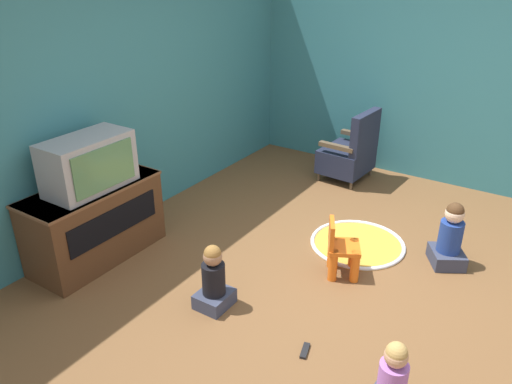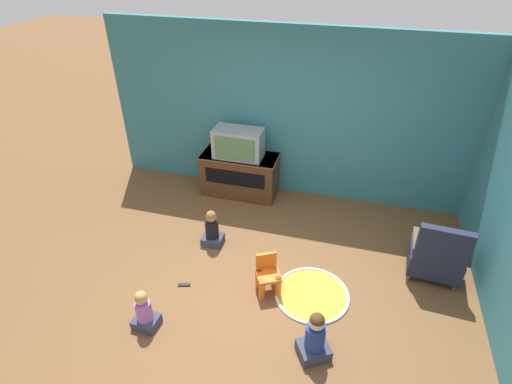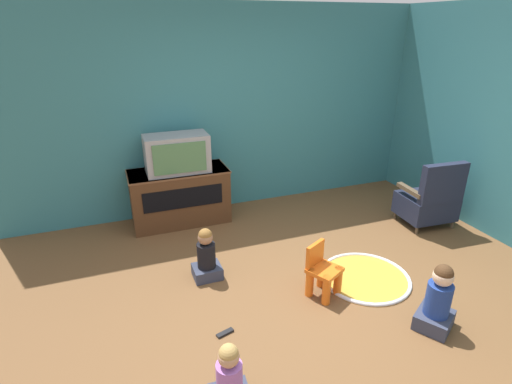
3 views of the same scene
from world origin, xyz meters
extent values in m
plane|color=brown|center=(0.00, 0.00, 0.00)|extent=(30.00, 30.00, 0.00)
cube|color=teal|center=(-0.16, 2.36, 1.31)|extent=(5.68, 0.12, 2.62)
cube|color=teal|center=(2.62, -0.29, 1.31)|extent=(0.12, 5.42, 2.62)
cube|color=#4C2D19|center=(-0.84, 2.02, 0.35)|extent=(1.19, 0.53, 0.69)
cube|color=brown|center=(-0.84, 2.02, 0.68)|extent=(1.22, 0.54, 0.02)
cube|color=black|center=(-0.84, 1.76, 0.43)|extent=(0.95, 0.01, 0.25)
cube|color=#939399|center=(-0.84, 1.99, 0.92)|extent=(0.75, 0.38, 0.46)
cube|color=#47754C|center=(-0.84, 1.79, 0.92)|extent=(0.62, 0.02, 0.36)
cylinder|color=brown|center=(2.32, 1.09, 0.05)|extent=(0.04, 0.04, 0.10)
cylinder|color=brown|center=(1.80, 1.12, 0.05)|extent=(0.04, 0.04, 0.10)
cylinder|color=brown|center=(2.29, 0.65, 0.05)|extent=(0.04, 0.04, 0.10)
cylinder|color=brown|center=(1.77, 0.68, 0.05)|extent=(0.04, 0.04, 0.10)
cube|color=#1E2338|center=(2.05, 0.89, 0.24)|extent=(0.65, 0.56, 0.29)
cube|color=#1E2338|center=(2.03, 0.67, 0.63)|extent=(0.59, 0.14, 0.48)
cube|color=brown|center=(2.32, 0.87, 0.49)|extent=(0.10, 0.45, 0.05)
cube|color=brown|center=(1.77, 0.90, 0.49)|extent=(0.10, 0.45, 0.05)
cylinder|color=orange|center=(0.08, -0.08, 0.14)|extent=(0.08, 0.08, 0.28)
cylinder|color=orange|center=(0.25, 0.01, 0.14)|extent=(0.08, 0.08, 0.28)
cylinder|color=orange|center=(-0.01, 0.08, 0.14)|extent=(0.08, 0.08, 0.28)
cylinder|color=orange|center=(0.17, 0.17, 0.14)|extent=(0.08, 0.08, 0.28)
cube|color=orange|center=(0.12, 0.04, 0.27)|extent=(0.36, 0.36, 0.04)
cube|color=orange|center=(0.07, 0.14, 0.40)|extent=(0.23, 0.15, 0.22)
cylinder|color=gold|center=(0.65, 0.12, 0.01)|extent=(0.90, 0.90, 0.01)
torus|color=silver|center=(0.65, 0.12, 0.01)|extent=(0.90, 0.90, 0.04)
cube|color=#33384C|center=(-0.83, 0.70, 0.06)|extent=(0.28, 0.24, 0.12)
cylinder|color=black|center=(-0.83, 0.70, 0.25)|extent=(0.18, 0.18, 0.26)
sphere|color=#9E7051|center=(-0.83, 0.70, 0.45)|extent=(0.15, 0.15, 0.15)
sphere|color=olive|center=(-0.83, 0.70, 0.48)|extent=(0.14, 0.14, 0.14)
cube|color=#33384C|center=(0.78, -0.67, 0.07)|extent=(0.40, 0.39, 0.13)
cylinder|color=navy|center=(0.78, -0.67, 0.28)|extent=(0.20, 0.20, 0.29)
sphere|color=beige|center=(0.78, -0.67, 0.50)|extent=(0.16, 0.16, 0.16)
sphere|color=#472D19|center=(0.78, -0.67, 0.53)|extent=(0.15, 0.15, 0.15)
cylinder|color=#A566BF|center=(-1.05, -0.79, 0.24)|extent=(0.17, 0.17, 0.25)
sphere|color=tan|center=(-1.05, -0.79, 0.43)|extent=(0.14, 0.14, 0.14)
sphere|color=tan|center=(-1.05, -0.79, 0.45)|extent=(0.13, 0.13, 0.13)
cube|color=black|center=(-0.89, -0.14, 0.01)|extent=(0.16, 0.08, 0.02)
camera|label=1|loc=(-3.30, -1.32, 2.50)|focal=35.00mm
camera|label=2|loc=(0.87, -3.24, 3.67)|focal=28.00mm
camera|label=3|loc=(-1.55, -2.64, 2.36)|focal=28.00mm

